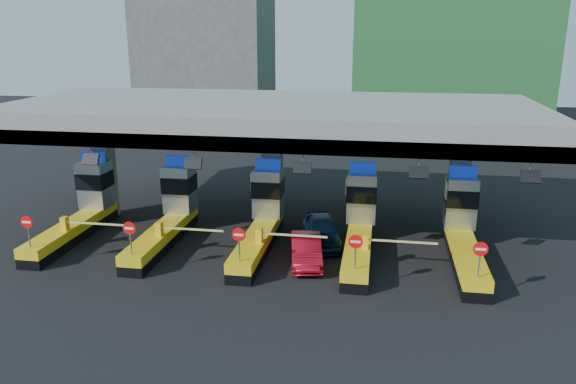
# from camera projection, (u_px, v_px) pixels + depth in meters

# --- Properties ---
(ground) EXTENTS (120.00, 120.00, 0.00)m
(ground) POSITION_uv_depth(u_px,v_px,m) (262.00, 244.00, 29.11)
(ground) COLOR black
(ground) RESTS_ON ground
(toll_canopy) EXTENTS (28.00, 12.09, 7.00)m
(toll_canopy) POSITION_uv_depth(u_px,v_px,m) (272.00, 119.00, 30.12)
(toll_canopy) COLOR slate
(toll_canopy) RESTS_ON ground
(toll_lane_far_left) EXTENTS (4.43, 8.00, 4.16)m
(toll_lane_far_left) POSITION_uv_depth(u_px,v_px,m) (83.00, 208.00, 30.56)
(toll_lane_far_left) COLOR black
(toll_lane_far_left) RESTS_ON ground
(toll_lane_left) EXTENTS (4.43, 8.00, 4.16)m
(toll_lane_left) POSITION_uv_depth(u_px,v_px,m) (171.00, 212.00, 29.77)
(toll_lane_left) COLOR black
(toll_lane_left) RESTS_ON ground
(toll_lane_center) EXTENTS (4.43, 8.00, 4.16)m
(toll_lane_center) POSITION_uv_depth(u_px,v_px,m) (263.00, 217.00, 28.98)
(toll_lane_center) COLOR black
(toll_lane_center) RESTS_ON ground
(toll_lane_right) EXTENTS (4.43, 8.00, 4.16)m
(toll_lane_right) POSITION_uv_depth(u_px,v_px,m) (360.00, 223.00, 28.19)
(toll_lane_right) COLOR black
(toll_lane_right) RESTS_ON ground
(toll_lane_far_right) EXTENTS (4.43, 8.00, 4.16)m
(toll_lane_far_right) POSITION_uv_depth(u_px,v_px,m) (463.00, 228.00, 27.40)
(toll_lane_far_right) COLOR black
(toll_lane_far_right) RESTS_ON ground
(bg_building_concrete) EXTENTS (14.00, 10.00, 18.00)m
(bg_building_concrete) POSITION_uv_depth(u_px,v_px,m) (206.00, 46.00, 62.92)
(bg_building_concrete) COLOR #4C4C49
(bg_building_concrete) RESTS_ON ground
(van) EXTENTS (2.66, 4.68, 1.50)m
(van) POSITION_uv_depth(u_px,v_px,m) (321.00, 230.00, 28.99)
(van) COLOR black
(van) RESTS_ON ground
(red_car) EXTENTS (2.06, 4.17, 1.31)m
(red_car) POSITION_uv_depth(u_px,v_px,m) (306.00, 250.00, 26.63)
(red_car) COLOR maroon
(red_car) RESTS_ON ground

